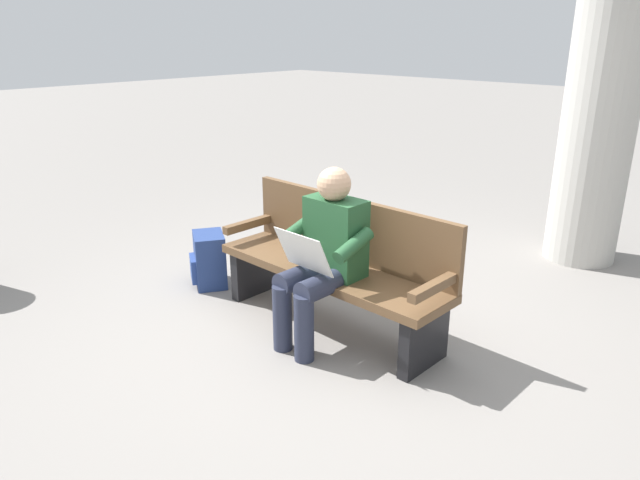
{
  "coord_description": "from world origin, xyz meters",
  "views": [
    {
      "loc": [
        -2.5,
        2.79,
        1.99
      ],
      "look_at": [
        -0.05,
        0.15,
        0.7
      ],
      "focal_mm": 32.94,
      "sensor_mm": 36.0,
      "label": 1
    }
  ],
  "objects_px": {
    "bench_near": "(336,263)",
    "support_pillar": "(608,63)",
    "person_seated": "(324,253)",
    "backpack": "(209,260)"
  },
  "relations": [
    {
      "from": "bench_near",
      "to": "backpack",
      "type": "relative_size",
      "value": 4.11
    },
    {
      "from": "person_seated",
      "to": "support_pillar",
      "type": "xyz_separation_m",
      "value": [
        -0.7,
        -2.73,
        1.11
      ]
    },
    {
      "from": "person_seated",
      "to": "support_pillar",
      "type": "relative_size",
      "value": 0.34
    },
    {
      "from": "bench_near",
      "to": "support_pillar",
      "type": "bearing_deg",
      "value": -106.86
    },
    {
      "from": "backpack",
      "to": "support_pillar",
      "type": "xyz_separation_m",
      "value": [
        -2.01,
        -2.7,
        1.52
      ]
    },
    {
      "from": "bench_near",
      "to": "support_pillar",
      "type": "distance_m",
      "value": 2.91
    },
    {
      "from": "bench_near",
      "to": "backpack",
      "type": "distance_m",
      "value": 1.25
    },
    {
      "from": "person_seated",
      "to": "backpack",
      "type": "distance_m",
      "value": 1.37
    },
    {
      "from": "backpack",
      "to": "person_seated",
      "type": "bearing_deg",
      "value": 178.78
    },
    {
      "from": "bench_near",
      "to": "backpack",
      "type": "height_order",
      "value": "bench_near"
    }
  ]
}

